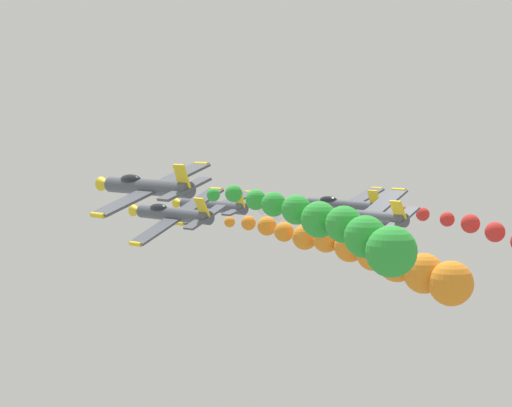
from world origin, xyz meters
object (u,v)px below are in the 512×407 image
(airplane_right_outer, at_px, (147,187))
(airplane_left_inner, at_px, (173,214))
(airplane_lead, at_px, (212,206))
(airplane_right_inner, at_px, (342,205))
(airplane_left_outer, at_px, (361,216))

(airplane_right_outer, bearing_deg, airplane_left_inner, 45.15)
(airplane_left_inner, xyz_separation_m, airplane_right_outer, (-9.64, -9.69, 3.04))
(airplane_lead, bearing_deg, airplane_right_inner, -43.98)
(airplane_lead, relative_size, airplane_left_outer, 1.00)
(airplane_right_inner, height_order, airplane_left_outer, airplane_left_outer)
(airplane_right_inner, distance_m, airplane_right_outer, 31.63)
(airplane_left_outer, distance_m, airplane_right_outer, 21.11)
(airplane_right_inner, bearing_deg, airplane_left_outer, -130.90)
(airplane_left_inner, distance_m, airplane_right_outer, 14.00)
(airplane_right_inner, bearing_deg, airplane_lead, 136.02)
(airplane_lead, distance_m, airplane_left_inner, 14.25)
(airplane_left_outer, relative_size, airplane_right_outer, 1.00)
(airplane_lead, xyz_separation_m, airplane_right_inner, (8.95, -8.64, 0.10))
(airplane_right_inner, relative_size, airplane_right_outer, 1.00)
(airplane_left_inner, bearing_deg, airplane_right_outer, -134.85)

